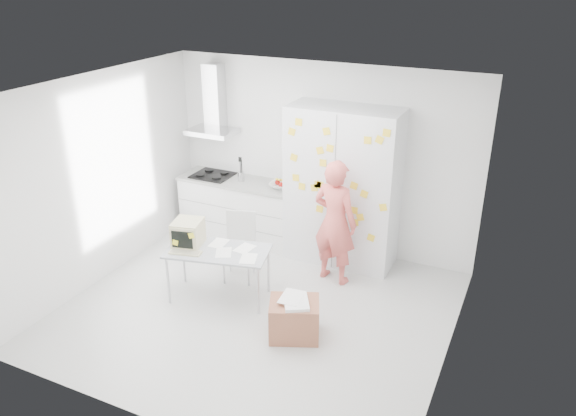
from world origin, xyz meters
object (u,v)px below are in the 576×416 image
at_px(desk, 199,241).
at_px(chair, 240,241).
at_px(cardboard_box, 294,318).
at_px(person, 335,222).

height_order(desk, chair, desk).
bearing_deg(chair, cardboard_box, -53.19).
height_order(desk, cardboard_box, desk).
xyz_separation_m(person, desk, (-1.39, -1.05, -0.09)).
xyz_separation_m(person, cardboard_box, (0.05, -1.36, -0.61)).
bearing_deg(cardboard_box, desk, 168.13).
height_order(person, cardboard_box, person).
height_order(person, chair, person).
relative_size(desk, chair, 1.49).
height_order(person, desk, person).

